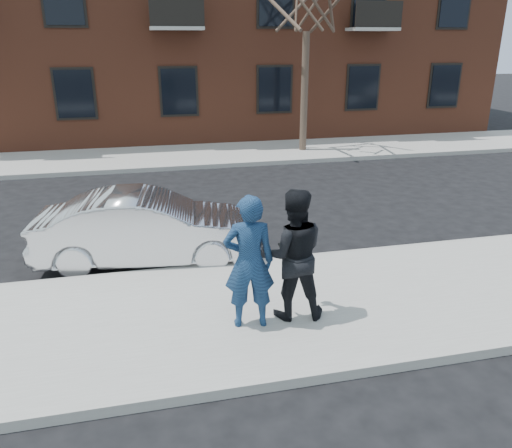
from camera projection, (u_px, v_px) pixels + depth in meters
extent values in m
plane|color=black|center=(248.00, 310.00, 8.00)|extent=(100.00, 100.00, 0.00)
cube|color=gray|center=(252.00, 314.00, 7.75)|extent=(50.00, 3.50, 0.15)
cube|color=#999691|center=(231.00, 266.00, 9.39)|extent=(50.00, 0.10, 0.15)
cube|color=gray|center=(183.00, 156.00, 18.25)|extent=(50.00, 3.50, 0.15)
cube|color=#999691|center=(188.00, 167.00, 16.60)|extent=(50.00, 0.10, 0.15)
cube|color=black|center=(275.00, 90.00, 19.88)|extent=(1.30, 0.06, 1.70)
cube|color=black|center=(445.00, 86.00, 21.49)|extent=(1.30, 0.06, 1.70)
cube|color=black|center=(276.00, 2.00, 18.77)|extent=(1.30, 0.06, 1.70)
cube|color=black|center=(455.00, 5.00, 20.38)|extent=(1.30, 0.06, 1.70)
cylinder|color=#392921|center=(304.00, 93.00, 18.22)|extent=(0.26, 0.26, 4.20)
imported|color=silver|center=(148.00, 228.00, 9.55)|extent=(4.33, 1.91, 1.38)
imported|color=navy|center=(249.00, 262.00, 7.00)|extent=(0.77, 0.55, 1.99)
cube|color=black|center=(244.00, 236.00, 7.09)|extent=(0.08, 0.13, 0.08)
imported|color=black|center=(293.00, 254.00, 7.25)|extent=(1.07, 0.89, 1.99)
cube|color=black|center=(281.00, 246.00, 7.39)|extent=(0.07, 0.14, 0.06)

